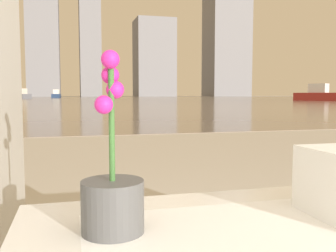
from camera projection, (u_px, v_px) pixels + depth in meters
name	position (u px, v px, depth m)	size (l,w,h in m)	color
potted_orchid	(112.00, 193.00, 0.78)	(0.13, 0.13, 0.38)	#4C4C4C
harbor_water	(74.00, 99.00, 59.92)	(180.00, 110.00, 0.01)	gray
harbor_boat_0	(22.00, 95.00, 62.61)	(3.32, 4.75, 1.69)	#4C4C51
harbor_boat_2	(318.00, 95.00, 43.31)	(4.31, 5.41, 1.97)	maroon
harbor_boat_3	(56.00, 95.00, 76.35)	(1.80, 4.62, 1.70)	navy
skyline_tower_2	(42.00, 13.00, 109.79)	(9.18, 10.64, 49.05)	slate
skyline_tower_4	(154.00, 58.00, 119.33)	(12.07, 11.27, 24.26)	slate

